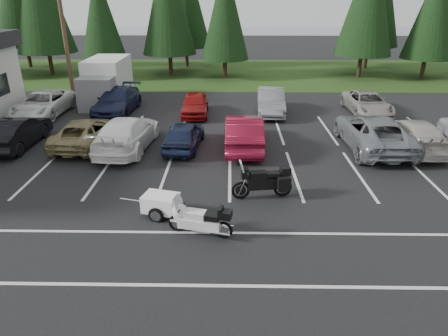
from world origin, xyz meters
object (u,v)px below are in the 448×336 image
at_px(cargo_trailer, 161,205).
at_px(car_near_1, 17,132).
at_px(car_far_4, 367,103).
at_px(car_near_2, 86,132).
at_px(car_far_0, 43,104).
at_px(adventure_motorcycle, 262,179).
at_px(car_near_4, 184,135).
at_px(car_near_6, 373,132).
at_px(car_far_3, 271,101).
at_px(car_far_2, 195,104).
at_px(utility_pole, 64,32).
at_px(car_near_5, 244,132).
at_px(car_far_1, 117,101).
at_px(box_truck, 104,82).
at_px(car_near_7, 412,134).
at_px(touring_motorcycle, 200,217).
at_px(car_near_3, 127,133).

bearing_deg(cargo_trailer, car_near_1, 155.39).
bearing_deg(car_far_4, car_near_2, -160.50).
distance_m(car_far_0, adventure_motorcycle, 16.58).
distance_m(car_near_4, car_near_6, 9.17).
height_order(car_near_1, car_far_0, car_near_1).
bearing_deg(car_far_4, car_far_3, 179.23).
height_order(car_near_2, car_far_2, car_far_2).
bearing_deg(utility_pole, car_far_4, -5.04).
relative_size(car_near_1, car_near_6, 0.76).
distance_m(car_near_5, car_far_4, 10.04).
height_order(car_far_1, car_far_2, car_far_1).
distance_m(car_far_0, car_far_2, 9.32).
distance_m(car_near_1, car_far_0, 5.53).
xyz_separation_m(car_near_5, car_far_2, (-2.85, 5.73, -0.14)).
xyz_separation_m(car_near_2, car_far_2, (4.93, 5.51, 0.01)).
xyz_separation_m(car_far_2, car_far_3, (4.72, 0.40, 0.08)).
bearing_deg(car_near_6, car_near_4, 0.23).
bearing_deg(utility_pole, adventure_motorcycle, -48.23).
height_order(box_truck, car_far_1, box_truck).
bearing_deg(adventure_motorcycle, car_far_1, 117.54).
relative_size(car_near_1, car_far_1, 0.86).
bearing_deg(car_far_3, car_far_4, 3.01).
bearing_deg(car_far_2, car_near_7, -29.33).
height_order(utility_pole, car_far_2, utility_pole).
bearing_deg(utility_pole, car_near_7, -22.11).
bearing_deg(touring_motorcycle, car_near_4, 113.54).
bearing_deg(car_near_1, car_far_2, -144.85).
distance_m(car_near_5, car_near_7, 8.15).
distance_m(utility_pole, car_near_5, 14.19).
xyz_separation_m(car_far_4, touring_motorcycle, (-9.48, -13.92, -0.02)).
bearing_deg(car_near_6, car_near_1, -0.63).
xyz_separation_m(car_near_3, car_far_3, (7.49, 6.35, -0.02)).
bearing_deg(car_near_7, car_near_5, -0.29).
relative_size(car_near_4, car_far_3, 0.85).
relative_size(car_near_1, car_near_5, 0.90).
bearing_deg(car_near_6, car_far_4, -105.81).
bearing_deg(box_truck, car_near_2, -80.37).
distance_m(car_near_3, cargo_trailer, 6.86).
relative_size(car_near_1, car_near_4, 1.14).
xyz_separation_m(car_near_1, car_far_0, (-1.07, 5.42, -0.01)).
xyz_separation_m(car_near_3, car_near_7, (13.77, 0.25, -0.06)).
bearing_deg(car_far_4, car_far_1, 179.04).
bearing_deg(car_far_2, car_near_2, -133.71).
relative_size(utility_pole, touring_motorcycle, 3.87).
bearing_deg(car_far_2, car_near_4, -92.39).
distance_m(car_near_7, car_far_0, 21.02).
bearing_deg(car_near_7, utility_pole, -22.56).
height_order(car_near_5, car_near_6, car_near_5).
distance_m(car_far_0, cargo_trailer, 15.11).
distance_m(box_truck, car_near_7, 19.23).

